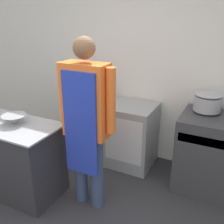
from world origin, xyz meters
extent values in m
cube|color=white|center=(0.00, 2.14, 1.35)|extent=(8.00, 0.05, 2.70)
cube|color=#2D2D33|center=(-1.00, 0.65, 0.42)|extent=(1.25, 0.58, 0.84)
cube|color=#9EA0A8|center=(-1.00, 0.65, 0.85)|extent=(1.30, 0.60, 0.02)
cube|color=#38383D|center=(1.19, 1.74, 0.46)|extent=(0.90, 0.66, 0.92)
cube|color=#9EA0A8|center=(1.19, 1.42, 0.75)|extent=(0.83, 0.03, 0.10)
cube|color=#93999E|center=(0.08, 1.81, 0.43)|extent=(0.60, 0.58, 0.87)
cube|color=silver|center=(0.08, 1.53, 0.48)|extent=(0.51, 0.02, 0.61)
cylinder|color=#38476B|center=(-0.12, 0.85, 0.42)|extent=(0.14, 0.14, 0.84)
cylinder|color=#38476B|center=(0.08, 0.85, 0.42)|extent=(0.14, 0.14, 0.84)
cube|color=orange|center=(-0.02, 0.85, 1.21)|extent=(0.45, 0.22, 0.74)
cube|color=#2338B2|center=(-0.02, 0.72, 0.99)|extent=(0.36, 0.02, 1.06)
cylinder|color=orange|center=(-0.29, 0.85, 1.25)|extent=(0.09, 0.09, 0.63)
cylinder|color=orange|center=(0.25, 0.85, 1.25)|extent=(0.09, 0.09, 0.63)
sphere|color=brown|center=(-0.02, 0.85, 1.71)|extent=(0.21, 0.21, 0.21)
cone|color=#9EA0A8|center=(-0.86, 0.69, 0.91)|extent=(0.27, 0.27, 0.10)
cylinder|color=#9EA0A8|center=(0.99, 1.85, 1.02)|extent=(0.31, 0.31, 0.17)
ellipsoid|color=#9EA0A8|center=(0.99, 1.85, 1.13)|extent=(0.31, 0.31, 0.05)
camera|label=1|loc=(1.28, -1.20, 2.03)|focal=42.00mm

